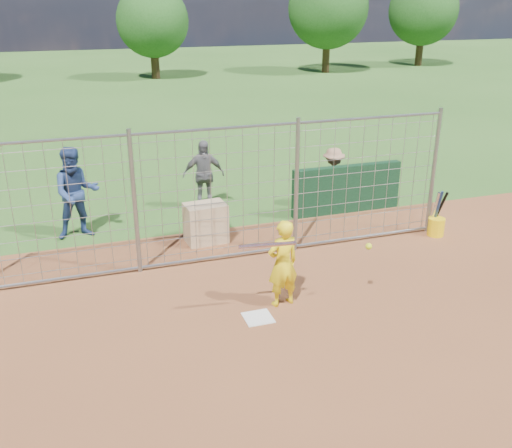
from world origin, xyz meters
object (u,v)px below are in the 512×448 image
object	(u,v)px
equipment_bin	(206,223)
bystander_a	(76,193)
bystander_b	(204,175)
bystander_c	(333,178)
bucket_with_bats	(436,224)
batter	(283,264)

from	to	relation	value
equipment_bin	bystander_a	bearing A→B (deg)	151.22
equipment_bin	bystander_b	bearing A→B (deg)	72.68
bystander_b	bystander_c	bearing A→B (deg)	-11.48
bystander_a	bystander_c	world-z (taller)	bystander_a
bystander_b	equipment_bin	size ratio (longest dim) A/B	2.04
bystander_a	bucket_with_bats	bearing A→B (deg)	-22.23
batter	bucket_with_bats	world-z (taller)	batter
bystander_a	bucket_with_bats	distance (m)	7.36
bucket_with_bats	equipment_bin	bearing A→B (deg)	165.42
bystander_a	bystander_b	distance (m)	2.93
bystander_b	equipment_bin	bearing A→B (deg)	-98.02
bystander_a	bucket_with_bats	world-z (taller)	bystander_a
bystander_c	bystander_b	bearing A→B (deg)	-13.66
equipment_bin	bucket_with_bats	bearing A→B (deg)	-19.22
batter	bystander_c	size ratio (longest dim) A/B	1.02
batter	bystander_c	xyz separation A→B (m)	(2.74, 3.91, -0.01)
bystander_a	bystander_b	xyz separation A→B (m)	(2.81, 0.82, -0.13)
batter	bystander_c	world-z (taller)	batter
bystander_b	equipment_bin	world-z (taller)	bystander_b
bystander_c	batter	bearing A→B (deg)	57.47
batter	bystander_a	xyz separation A→B (m)	(-2.94, 3.92, 0.22)
batter	bystander_b	xyz separation A→B (m)	(-0.13, 4.74, 0.09)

